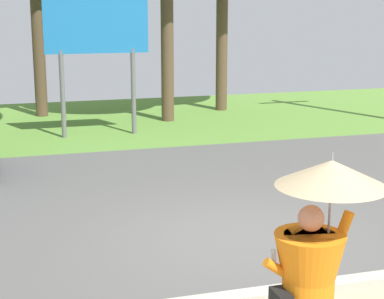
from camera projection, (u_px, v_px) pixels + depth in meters
ground_plane at (183, 185)px, 12.09m from camera, size 40.00×22.00×0.20m
monk_pedestrian at (312, 276)px, 5.36m from camera, size 1.04×0.93×2.13m
roadside_billboard at (97, 35)px, 15.85m from camera, size 2.60×0.12×3.50m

